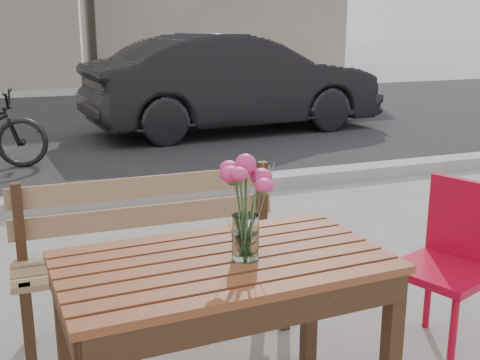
% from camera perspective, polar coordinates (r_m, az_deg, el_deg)
% --- Properties ---
extents(street, '(30.00, 8.12, 0.12)m').
position_cam_1_polar(street, '(7.07, -15.46, 2.51)').
color(street, black).
rests_on(street, ground).
extents(main_table, '(1.14, 0.70, 0.68)m').
position_cam_1_polar(main_table, '(2.10, -1.56, -10.27)').
color(main_table, brown).
rests_on(main_table, ground).
extents(main_bench, '(1.28, 0.39, 0.80)m').
position_cam_1_polar(main_bench, '(2.88, -8.25, -5.24)').
color(main_bench, olive).
rests_on(main_bench, ground).
extents(red_chair, '(0.49, 0.49, 0.78)m').
position_cam_1_polar(red_chair, '(2.88, 19.56, -6.70)').
color(red_chair, '#A90722').
rests_on(red_chair, ground).
extents(main_vase, '(0.20, 0.20, 0.36)m').
position_cam_1_polar(main_vase, '(1.98, 0.52, -1.39)').
color(main_vase, white).
rests_on(main_vase, main_table).
extents(parked_car, '(4.10, 1.69, 1.32)m').
position_cam_1_polar(parked_car, '(8.29, -0.57, 9.18)').
color(parked_car, black).
rests_on(parked_car, ground).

